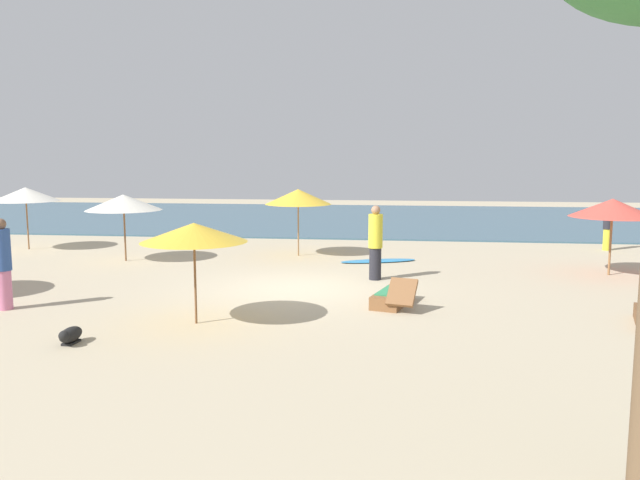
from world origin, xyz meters
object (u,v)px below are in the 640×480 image
object	(u,v)px
umbrella_1	(26,194)
lounger_0	(394,297)
umbrella_2	(124,202)
person_1	(375,242)
umbrella_0	(194,233)
dog	(70,335)
umbrella_5	(613,208)
surfboard	(378,261)
person_0	(608,225)
person_2	(3,263)
umbrella_4	(298,197)

from	to	relation	value
umbrella_1	lounger_0	distance (m)	14.27
umbrella_2	person_1	xyz separation A→B (m)	(7.68, -2.04, -0.81)
umbrella_0	dog	size ratio (longest dim) A/B	3.17
umbrella_0	dog	bearing A→B (deg)	-137.67
umbrella_5	lounger_0	distance (m)	7.29
umbrella_0	umbrella_1	size ratio (longest dim) A/B	0.92
umbrella_1	surfboard	size ratio (longest dim) A/B	0.92
umbrella_0	person_0	distance (m)	15.38
umbrella_0	umbrella_2	world-z (taller)	umbrella_2
lounger_0	dog	xyz separation A→B (m)	(-5.50, -3.56, -0.02)
umbrella_5	person_0	world-z (taller)	umbrella_5
umbrella_0	person_1	xyz separation A→B (m)	(3.28, 4.76, -0.79)
umbrella_5	person_1	bearing A→B (deg)	-167.40
umbrella_1	umbrella_2	size ratio (longest dim) A/B	0.96
umbrella_2	person_0	xyz separation A→B (m)	(15.30, 4.02, -0.94)
person_0	dog	distance (m)	17.71
umbrella_2	person_2	bearing A→B (deg)	-89.39
umbrella_1	person_2	xyz separation A→B (m)	(4.38, -8.08, -0.91)
lounger_0	person_1	distance (m)	2.93
umbrella_2	umbrella_4	world-z (taller)	umbrella_4
umbrella_5	person_1	world-z (taller)	umbrella_5
umbrella_1	dog	xyz separation A→B (m)	(6.98, -10.27, -1.73)
umbrella_1	umbrella_2	distance (m)	4.71
surfboard	person_0	bearing A→B (deg)	23.41
umbrella_4	person_1	size ratio (longest dim) A/B	1.11
surfboard	umbrella_4	bearing A→B (deg)	160.55
umbrella_0	surfboard	xyz separation A→B (m)	(3.28, 7.52, -1.73)
umbrella_1	lounger_0	bearing A→B (deg)	-28.26
umbrella_2	lounger_0	bearing A→B (deg)	-30.50
umbrella_0	person_0	size ratio (longest dim) A/B	1.22
person_2	umbrella_4	bearing A→B (deg)	57.28
surfboard	person_1	bearing A→B (deg)	-89.97
umbrella_1	umbrella_5	size ratio (longest dim) A/B	0.99
umbrella_2	umbrella_5	world-z (taller)	umbrella_5
umbrella_0	dog	distance (m)	2.84
person_1	lounger_0	bearing A→B (deg)	-79.89
umbrella_0	person_2	distance (m)	4.44
person_2	dog	bearing A→B (deg)	-40.01
umbrella_4	lounger_0	size ratio (longest dim) A/B	1.19
umbrella_2	umbrella_5	distance (m)	13.94
umbrella_4	person_2	size ratio (longest dim) A/B	1.11
umbrella_0	lounger_0	bearing A→B (deg)	27.71
umbrella_5	umbrella_1	bearing A→B (deg)	172.08
umbrella_1	person_1	world-z (taller)	umbrella_1
umbrella_0	person_1	distance (m)	5.83
umbrella_2	dog	xyz separation A→B (m)	(2.67, -8.37, -1.63)
dog	surfboard	distance (m)	10.38
umbrella_2	dog	bearing A→B (deg)	-72.33
umbrella_5	person_2	bearing A→B (deg)	-158.18
person_2	dog	distance (m)	3.49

